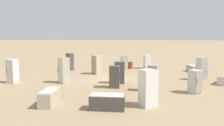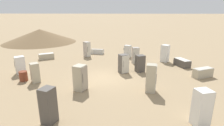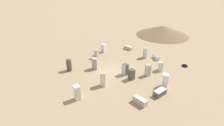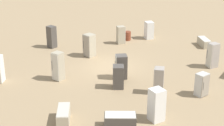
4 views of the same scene
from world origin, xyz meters
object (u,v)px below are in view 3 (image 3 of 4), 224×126
(discarded_fridge_3, at_px, (148,70))
(discarded_fridge_11, at_px, (103,79))
(discarded_fridge_13, at_px, (95,64))
(discarded_fridge_6, at_px, (132,74))
(discarded_fridge_7, at_px, (103,48))
(discarded_fridge_4, at_px, (125,69))
(discarded_fridge_10, at_px, (160,92))
(discarded_fridge_0, at_px, (156,57))
(rusty_barrel, at_px, (96,53))
(discarded_fridge_2, at_px, (160,66))
(discarded_fridge_14, at_px, (145,53))
(discarded_fridge_5, at_px, (77,93))
(discarded_fridge_12, at_px, (97,54))
(discarded_fridge_1, at_px, (165,80))
(discarded_fridge_15, at_px, (128,48))
(discarded_fridge_8, at_px, (69,65))
(scrap_tire, at_px, (185,66))
(discarded_fridge_9, at_px, (140,101))

(discarded_fridge_3, relative_size, discarded_fridge_11, 0.88)
(discarded_fridge_3, bearing_deg, discarded_fridge_13, 46.01)
(discarded_fridge_11, height_order, discarded_fridge_13, discarded_fridge_11)
(discarded_fridge_3, bearing_deg, discarded_fridge_6, 82.89)
(discarded_fridge_7, relative_size, discarded_fridge_11, 0.80)
(discarded_fridge_4, bearing_deg, discarded_fridge_10, 170.89)
(discarded_fridge_0, xyz_separation_m, rusty_barrel, (-4.10, -9.64, 0.09))
(discarded_fridge_11, xyz_separation_m, discarded_fridge_13, (-4.78, -0.19, -0.08))
(discarded_fridge_2, height_order, rusty_barrel, discarded_fridge_2)
(discarded_fridge_10, bearing_deg, discarded_fridge_14, -39.30)
(discarded_fridge_4, relative_size, discarded_fridge_5, 0.91)
(discarded_fridge_12, height_order, discarded_fridge_14, discarded_fridge_14)
(discarded_fridge_1, bearing_deg, discarded_fridge_5, -146.61)
(discarded_fridge_4, distance_m, discarded_fridge_14, 6.94)
(discarded_fridge_3, distance_m, discarded_fridge_5, 10.57)
(discarded_fridge_1, bearing_deg, discarded_fridge_15, 126.21)
(discarded_fridge_1, xyz_separation_m, discarded_fridge_2, (-4.00, 1.57, -0.20))
(discarded_fridge_1, height_order, discarded_fridge_11, discarded_fridge_11)
(discarded_fridge_4, relative_size, rusty_barrel, 2.13)
(discarded_fridge_8, height_order, discarded_fridge_10, discarded_fridge_8)
(discarded_fridge_6, relative_size, discarded_fridge_13, 0.85)
(discarded_fridge_4, xyz_separation_m, discarded_fridge_8, (-3.32, -7.71, 0.09))
(discarded_fridge_4, bearing_deg, discarded_fridge_7, -24.62)
(discarded_fridge_4, bearing_deg, discarded_fridge_14, -81.10)
(discarded_fridge_0, relative_size, scrap_tire, 1.77)
(discarded_fridge_3, xyz_separation_m, discarded_fridge_12, (-7.77, -5.93, -0.09))
(discarded_fridge_7, bearing_deg, discarded_fridge_1, -111.26)
(discarded_fridge_11, bearing_deg, discarded_fridge_15, -113.49)
(discarded_fridge_10, bearing_deg, rusty_barrel, -3.02)
(discarded_fridge_3, xyz_separation_m, discarded_fridge_13, (-3.94, -6.94, 0.04))
(discarded_fridge_8, distance_m, scrap_tire, 18.00)
(discarded_fridge_6, bearing_deg, discarded_fridge_15, 138.17)
(discarded_fridge_0, bearing_deg, discarded_fridge_1, 76.50)
(discarded_fridge_10, distance_m, scrap_tire, 9.38)
(discarded_fridge_13, xyz_separation_m, rusty_barrel, (-4.91, 1.17, -0.50))
(discarded_fridge_7, relative_size, discarded_fridge_15, 0.90)
(discarded_fridge_7, distance_m, discarded_fridge_8, 8.61)
(discarded_fridge_12, bearing_deg, discarded_fridge_7, 100.18)
(discarded_fridge_9, bearing_deg, discarded_fridge_8, 98.57)
(discarded_fridge_5, xyz_separation_m, discarded_fridge_13, (-6.74, 3.25, -0.02))
(discarded_fridge_10, xyz_separation_m, discarded_fridge_11, (-3.75, -6.18, 0.61))
(discarded_fridge_7, relative_size, discarded_fridge_10, 0.84)
(discarded_fridge_0, bearing_deg, discarded_fridge_10, 71.48)
(discarded_fridge_8, distance_m, discarded_fridge_12, 5.84)
(discarded_fridge_6, distance_m, discarded_fridge_11, 4.21)
(discarded_fridge_13, bearing_deg, discarded_fridge_14, -150.53)
(discarded_fridge_10, height_order, discarded_fridge_12, discarded_fridge_12)
(discarded_fridge_12, bearing_deg, scrap_tire, 19.36)
(discarded_fridge_4, xyz_separation_m, scrap_tire, (0.10, 9.94, -0.72))
(discarded_fridge_0, distance_m, discarded_fridge_3, 6.15)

